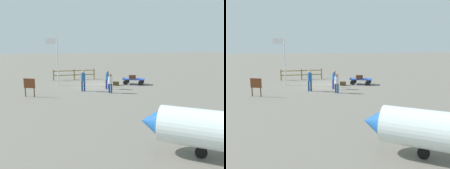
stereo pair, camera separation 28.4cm
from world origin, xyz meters
TOP-DOWN VIEW (x-y plane):
  - ground_plane at (0.00, 0.00)m, footprint 120.00×120.00m
  - luggage_cart at (-3.31, 0.13)m, footprint 2.27×1.68m
  - suitcase_olive at (-3.10, 0.40)m, footprint 0.62×0.38m
  - suitcase_grey at (-3.33, -0.19)m, footprint 0.50×0.41m
  - suitcase_navy at (-1.53, 0.40)m, footprint 0.61×0.44m
  - worker_lead at (-0.53, 2.06)m, footprint 0.42×0.42m
  - worker_trailing at (-0.56, 3.79)m, footprint 0.50×0.50m
  - worker_supervisor at (1.62, 2.77)m, footprint 0.38×0.38m
  - flagpole at (4.07, -0.37)m, footprint 1.09×0.15m
  - signboard at (5.69, 4.38)m, footprint 0.88×0.37m
  - wooden_fence at (2.47, -3.67)m, footprint 4.49×0.66m

SIDE VIEW (x-z plane):
  - ground_plane at x=0.00m, z-range 0.00..0.00m
  - suitcase_navy at x=-1.53m, z-range 0.00..0.36m
  - luggage_cart at x=-3.31m, z-range 0.14..0.72m
  - wooden_fence at x=2.47m, z-range 0.09..1.24m
  - suitcase_grey at x=-3.33m, z-range 0.58..0.90m
  - suitcase_olive at x=-3.10m, z-range 0.58..0.97m
  - signboard at x=5.69m, z-range 0.22..1.63m
  - worker_trailing at x=-0.56m, z-range 0.14..1.73m
  - worker_lead at x=-0.53m, z-range 0.15..1.77m
  - worker_supervisor at x=1.62m, z-range 0.16..1.93m
  - flagpole at x=4.07m, z-range 0.50..5.03m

